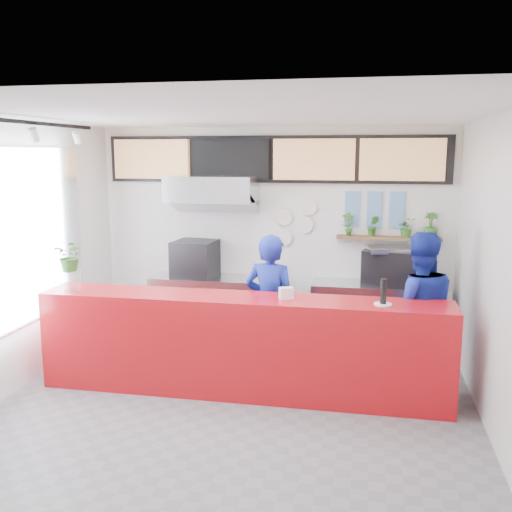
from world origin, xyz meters
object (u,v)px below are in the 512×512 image
Objects in this scene: service_counter at (242,345)px; pepper_mill at (383,291)px; panini_oven at (195,259)px; staff_right at (418,311)px; espresso_machine at (392,267)px; staff_center at (270,306)px.

service_counter is 1.65m from pepper_mill.
panini_oven is 0.32× the size of staff_right.
service_counter is 2.18m from panini_oven.
panini_oven reaches higher than service_counter.
espresso_machine is 1.93m from staff_center.
service_counter is at bearing -121.27° from espresso_machine.
staff_center is at bearing 67.14° from service_counter.
staff_right reaches higher than staff_center.
panini_oven is 1.84m from staff_center.
pepper_mill is (2.57, -1.85, 0.09)m from panini_oven.
espresso_machine is at bearing 4.50° from panini_oven.
panini_oven reaches higher than pepper_mill.
pepper_mill is (-0.16, -1.85, 0.11)m from espresso_machine.
staff_center is 0.96× the size of staff_right.
staff_center is at bearing -127.20° from espresso_machine.
panini_oven is 2.74m from espresso_machine.
panini_oven is (-1.08, 1.80, 0.61)m from service_counter.
espresso_machine is 1.86m from pepper_mill.
staff_center reaches higher than pepper_mill.
panini_oven is at bearing -29.25° from staff_right.
service_counter is at bearing -54.55° from panini_oven.
staff_center is at bearing -6.63° from staff_right.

